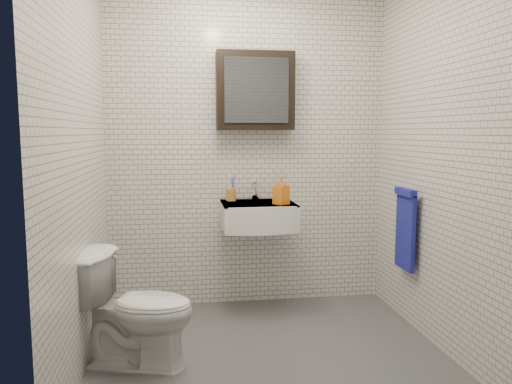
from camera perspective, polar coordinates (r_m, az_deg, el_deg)
The scene contains 9 objects.
ground at distance 3.29m, azimuth 1.45°, elevation -17.93°, with size 2.20×2.00×0.01m, color #484A4F.
room_shell at distance 2.99m, azimuth 1.54°, elevation 8.43°, with size 2.22×2.02×2.51m.
washbasin at distance 3.77m, azimuth 0.34°, elevation -2.72°, with size 0.55×0.50×0.20m.
faucet at distance 3.94m, azimuth -0.08°, elevation 0.06°, with size 0.06×0.20×0.15m.
mirror_cabinet at distance 3.92m, azimuth -0.08°, elevation 11.48°, with size 0.60×0.15×0.60m.
towel_rail at distance 3.70m, azimuth 16.71°, elevation -3.70°, with size 0.09×0.30×0.58m.
toothbrush_cup at distance 3.90m, azimuth -2.87°, elevation -0.22°, with size 0.08×0.08×0.21m.
soap_bottle at distance 3.70m, azimuth 2.90°, elevation 0.19°, with size 0.09×0.10×0.21m, color orange.
toilet at distance 3.11m, azimuth -13.52°, elevation -12.82°, with size 0.39×0.68×0.70m, color white.
Camera 1 is at (-0.51, -2.94, 1.39)m, focal length 35.00 mm.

